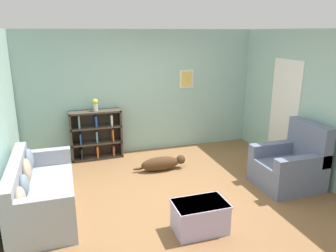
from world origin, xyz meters
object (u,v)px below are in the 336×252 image
at_px(bookshelf, 96,134).
at_px(dog, 162,163).
at_px(coffee_table, 200,216).
at_px(recliner_chair, 291,165).
at_px(vase, 95,104).
at_px(couch, 39,193).

xyz_separation_m(bookshelf, dog, (1.10, -1.06, -0.36)).
bearing_deg(coffee_table, bookshelf, 107.94).
distance_m(recliner_chair, vase, 3.85).
bearing_deg(couch, recliner_chair, -4.95).
bearing_deg(vase, dog, -43.57).
relative_size(couch, vase, 7.66).
distance_m(bookshelf, recliner_chair, 3.80).
relative_size(bookshelf, vase, 4.25).
relative_size(recliner_chair, dog, 1.07).
xyz_separation_m(recliner_chair, vase, (-2.98, 2.31, 0.78)).
bearing_deg(couch, bookshelf, 62.67).
distance_m(bookshelf, vase, 0.65).
bearing_deg(bookshelf, dog, -43.76).
bearing_deg(couch, dog, 23.51).
bearing_deg(bookshelf, couch, -117.33).
xyz_separation_m(couch, bookshelf, (1.02, 1.98, 0.19)).
relative_size(couch, coffee_table, 2.65).
bearing_deg(dog, coffee_table, -92.72).
height_order(couch, vase, vase).
bearing_deg(coffee_table, dog, 87.28).
relative_size(coffee_table, dog, 0.69).
relative_size(recliner_chair, vase, 4.47).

